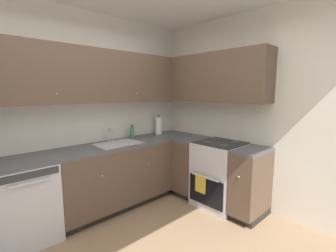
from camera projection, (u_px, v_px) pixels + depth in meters
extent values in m
cube|color=silver|center=(71.00, 113.00, 3.08)|extent=(3.76, 0.05, 2.67)
cube|color=silver|center=(256.00, 113.00, 3.16)|extent=(0.05, 3.33, 2.67)
cube|color=silver|center=(24.00, 202.00, 2.51)|extent=(0.60, 0.60, 0.87)
cube|color=#333333|center=(29.00, 176.00, 2.24)|extent=(0.55, 0.01, 0.07)
cube|color=silver|center=(30.00, 183.00, 2.24)|extent=(0.36, 0.02, 0.02)
cube|color=brown|center=(115.00, 174.00, 3.26)|extent=(1.61, 0.60, 0.78)
cube|color=black|center=(115.00, 202.00, 3.35)|extent=(1.61, 0.54, 0.09)
sphere|color=tan|center=(102.00, 176.00, 2.77)|extent=(0.02, 0.02, 0.02)
sphere|color=tan|center=(148.00, 163.00, 3.26)|extent=(0.02, 0.02, 0.02)
cube|color=#4C4C51|center=(114.00, 145.00, 3.20)|extent=(2.81, 0.60, 0.03)
cube|color=brown|center=(193.00, 165.00, 3.67)|extent=(0.60, 0.36, 0.78)
cube|color=black|center=(193.00, 190.00, 3.75)|extent=(0.54, 0.36, 0.09)
cube|color=brown|center=(251.00, 182.00, 2.97)|extent=(0.60, 0.31, 0.78)
cube|color=black|center=(250.00, 213.00, 3.05)|extent=(0.54, 0.31, 0.09)
sphere|color=tan|center=(239.00, 177.00, 2.74)|extent=(0.02, 0.02, 0.02)
cube|color=#4C4C51|center=(193.00, 139.00, 3.61)|extent=(0.60, 0.36, 0.03)
cube|color=#4C4C51|center=(253.00, 151.00, 2.91)|extent=(0.60, 0.31, 0.03)
cube|color=silver|center=(220.00, 174.00, 3.33)|extent=(0.64, 0.62, 0.91)
cube|color=black|center=(206.00, 192.00, 3.13)|extent=(0.02, 0.55, 0.38)
cube|color=silver|center=(205.00, 177.00, 3.09)|extent=(0.02, 0.43, 0.02)
cube|color=black|center=(221.00, 143.00, 3.26)|extent=(0.59, 0.60, 0.01)
cube|color=silver|center=(233.00, 135.00, 3.46)|extent=(0.03, 0.60, 0.15)
cylinder|color=#4C4C4C|center=(224.00, 145.00, 3.07)|extent=(0.11, 0.11, 0.01)
cylinder|color=#4C4C4C|center=(207.00, 142.00, 3.26)|extent=(0.11, 0.11, 0.01)
cylinder|color=#4C4C4C|center=(235.00, 142.00, 3.26)|extent=(0.11, 0.11, 0.01)
cylinder|color=#4C4C4C|center=(219.00, 139.00, 3.45)|extent=(0.11, 0.11, 0.01)
cube|color=gold|center=(200.00, 183.00, 3.15)|extent=(0.02, 0.17, 0.26)
cube|color=brown|center=(95.00, 76.00, 3.05)|extent=(2.49, 0.32, 0.69)
sphere|color=tan|center=(57.00, 94.00, 2.59)|extent=(0.02, 0.02, 0.02)
sphere|color=tan|center=(137.00, 93.00, 3.34)|extent=(0.02, 0.02, 0.02)
cube|color=brown|center=(208.00, 78.00, 3.46)|extent=(0.32, 1.86, 0.69)
cube|color=#B7B7BC|center=(118.00, 144.00, 3.21)|extent=(0.60, 0.40, 0.01)
cube|color=gray|center=(118.00, 147.00, 3.22)|extent=(0.55, 0.36, 0.09)
cube|color=#99999E|center=(118.00, 146.00, 3.21)|extent=(0.02, 0.35, 0.06)
cylinder|color=silver|center=(109.00, 135.00, 3.36)|extent=(0.02, 0.02, 0.19)
cylinder|color=silver|center=(112.00, 129.00, 3.29)|extent=(0.02, 0.15, 0.02)
cylinder|color=silver|center=(113.00, 139.00, 3.41)|extent=(0.02, 0.02, 0.06)
cylinder|color=#338C4C|center=(132.00, 132.00, 3.61)|extent=(0.07, 0.07, 0.18)
cylinder|color=#262626|center=(132.00, 126.00, 3.59)|extent=(0.03, 0.03, 0.03)
cylinder|color=white|center=(159.00, 126.00, 3.94)|extent=(0.11, 0.11, 0.28)
cylinder|color=#3F3F3F|center=(159.00, 124.00, 3.94)|extent=(0.02, 0.02, 0.34)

